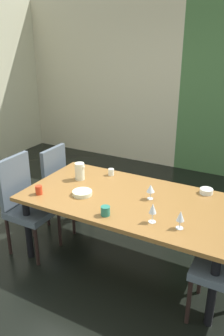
{
  "coord_description": "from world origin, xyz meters",
  "views": [
    {
      "loc": [
        1.8,
        -2.61,
        2.18
      ],
      "look_at": [
        0.24,
        0.29,
        0.85
      ],
      "focal_mm": 35.0,
      "sensor_mm": 36.0,
      "label": 1
    }
  ],
  "objects_px": {
    "pitcher_south": "(80,171)",
    "wine_glass_right": "(153,209)",
    "serving_bowl_near_shelf": "(206,191)",
    "cup_north": "(105,211)",
    "chair_left_near": "(25,201)",
    "chair_left_far": "(63,181)",
    "wine_glass_near_window": "(180,216)",
    "wine_glass_corner": "(151,189)",
    "serving_bowl_east": "(82,193)",
    "cup_center": "(111,172)",
    "cup_front": "(39,190)",
    "dining_table": "(129,204)"
  },
  "relations": [
    {
      "from": "pitcher_south",
      "to": "wine_glass_corner",
      "type": "bearing_deg",
      "value": -4.72
    },
    {
      "from": "wine_glass_right",
      "to": "wine_glass_near_window",
      "type": "bearing_deg",
      "value": 3.69
    },
    {
      "from": "wine_glass_corner",
      "to": "serving_bowl_near_shelf",
      "type": "distance_m",
      "value": 0.59
    },
    {
      "from": "pitcher_south",
      "to": "cup_center",
      "type": "bearing_deg",
      "value": 46.92
    },
    {
      "from": "pitcher_south",
      "to": "chair_left_far",
      "type": "bearing_deg",
      "value": 153.93
    },
    {
      "from": "dining_table",
      "to": "wine_glass_near_window",
      "type": "distance_m",
      "value": 0.69
    },
    {
      "from": "dining_table",
      "to": "wine_glass_right",
      "type": "height_order",
      "value": "wine_glass_right"
    },
    {
      "from": "wine_glass_corner",
      "to": "serving_bowl_east",
      "type": "bearing_deg",
      "value": -159.19
    },
    {
      "from": "dining_table",
      "to": "pitcher_south",
      "type": "bearing_deg",
      "value": 168.02
    },
    {
      "from": "dining_table",
      "to": "chair_left_near",
      "type": "relative_size",
      "value": 1.97
    },
    {
      "from": "wine_glass_right",
      "to": "serving_bowl_east",
      "type": "xyz_separation_m",
      "value": [
        -0.8,
        0.15,
        -0.1
      ]
    },
    {
      "from": "dining_table",
      "to": "serving_bowl_near_shelf",
      "type": "bearing_deg",
      "value": 35.05
    },
    {
      "from": "chair_left_far",
      "to": "cup_north",
      "type": "xyz_separation_m",
      "value": [
        1.0,
        -0.73,
        0.22
      ]
    },
    {
      "from": "chair_left_near",
      "to": "cup_center",
      "type": "xyz_separation_m",
      "value": [
        0.63,
        0.73,
        0.18
      ]
    },
    {
      "from": "wine_glass_near_window",
      "to": "serving_bowl_near_shelf",
      "type": "bearing_deg",
      "value": 86.81
    },
    {
      "from": "serving_bowl_near_shelf",
      "to": "cup_north",
      "type": "height_order",
      "value": "cup_north"
    },
    {
      "from": "dining_table",
      "to": "serving_bowl_east",
      "type": "distance_m",
      "value": 0.48
    },
    {
      "from": "pitcher_south",
      "to": "wine_glass_right",
      "type": "bearing_deg",
      "value": -23.97
    },
    {
      "from": "wine_glass_near_window",
      "to": "serving_bowl_east",
      "type": "distance_m",
      "value": 1.04
    },
    {
      "from": "chair_left_near",
      "to": "wine_glass_right",
      "type": "height_order",
      "value": "chair_left_near"
    },
    {
      "from": "cup_front",
      "to": "chair_left_far",
      "type": "bearing_deg",
      "value": 107.84
    },
    {
      "from": "pitcher_south",
      "to": "serving_bowl_near_shelf",
      "type": "bearing_deg",
      "value": 13.1
    },
    {
      "from": "wine_glass_corner",
      "to": "serving_bowl_east",
      "type": "xyz_separation_m",
      "value": [
        -0.62,
        -0.24,
        -0.09
      ]
    },
    {
      "from": "wine_glass_right",
      "to": "serving_bowl_east",
      "type": "bearing_deg",
      "value": 169.41
    },
    {
      "from": "serving_bowl_east",
      "to": "wine_glass_near_window",
      "type": "bearing_deg",
      "value": -7.41
    },
    {
      "from": "chair_left_far",
      "to": "cup_center",
      "type": "distance_m",
      "value": 0.66
    },
    {
      "from": "pitcher_south",
      "to": "cup_front",
      "type": "bearing_deg",
      "value": -107.62
    },
    {
      "from": "cup_center",
      "to": "dining_table",
      "type": "bearing_deg",
      "value": -43.68
    },
    {
      "from": "chair_left_far",
      "to": "serving_bowl_near_shelf",
      "type": "distance_m",
      "value": 1.69
    },
    {
      "from": "serving_bowl_east",
      "to": "pitcher_south",
      "type": "bearing_deg",
      "value": 126.73
    },
    {
      "from": "serving_bowl_east",
      "to": "cup_center",
      "type": "xyz_separation_m",
      "value": [
        0.02,
        0.57,
        0.02
      ]
    },
    {
      "from": "serving_bowl_east",
      "to": "cup_center",
      "type": "distance_m",
      "value": 0.57
    },
    {
      "from": "chair_left_far",
      "to": "wine_glass_right",
      "type": "bearing_deg",
      "value": 65.46
    },
    {
      "from": "chair_left_far",
      "to": "cup_center",
      "type": "bearing_deg",
      "value": 97.14
    },
    {
      "from": "serving_bowl_near_shelf",
      "to": "serving_bowl_east",
      "type": "distance_m",
      "value": 1.23
    },
    {
      "from": "serving_bowl_near_shelf",
      "to": "cup_north",
      "type": "distance_m",
      "value": 1.08
    },
    {
      "from": "wine_glass_corner",
      "to": "wine_glass_right",
      "type": "bearing_deg",
      "value": -65.76
    },
    {
      "from": "serving_bowl_east",
      "to": "cup_center",
      "type": "bearing_deg",
      "value": 88.42
    },
    {
      "from": "wine_glass_right",
      "to": "serving_bowl_near_shelf",
      "type": "height_order",
      "value": "wine_glass_right"
    },
    {
      "from": "chair_left_near",
      "to": "wine_glass_corner",
      "type": "bearing_deg",
      "value": 107.78
    },
    {
      "from": "chair_left_far",
      "to": "serving_bowl_east",
      "type": "xyz_separation_m",
      "value": [
        0.61,
        -0.49,
        0.2
      ]
    },
    {
      "from": "wine_glass_corner",
      "to": "cup_front",
      "type": "xyz_separation_m",
      "value": [
        -1.01,
        -0.43,
        -0.06
      ]
    },
    {
      "from": "serving_bowl_near_shelf",
      "to": "cup_center",
      "type": "bearing_deg",
      "value": -177.79
    },
    {
      "from": "serving_bowl_near_shelf",
      "to": "chair_left_near",
      "type": "bearing_deg",
      "value": -155.46
    },
    {
      "from": "serving_bowl_near_shelf",
      "to": "cup_front",
      "type": "height_order",
      "value": "cup_front"
    },
    {
      "from": "wine_glass_near_window",
      "to": "wine_glass_corner",
      "type": "height_order",
      "value": "wine_glass_near_window"
    },
    {
      "from": "chair_left_near",
      "to": "chair_left_far",
      "type": "height_order",
      "value": "chair_left_near"
    },
    {
      "from": "serving_bowl_near_shelf",
      "to": "serving_bowl_east",
      "type": "xyz_separation_m",
      "value": [
        -1.07,
        -0.61,
        -0.0
      ]
    },
    {
      "from": "cup_front",
      "to": "cup_north",
      "type": "relative_size",
      "value": 1.06
    },
    {
      "from": "chair_left_near",
      "to": "chair_left_far",
      "type": "bearing_deg",
      "value": 179.19
    }
  ]
}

